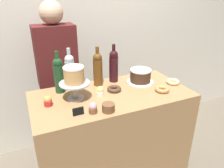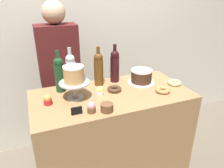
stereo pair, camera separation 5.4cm
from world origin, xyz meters
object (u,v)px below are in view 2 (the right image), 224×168
(cupcake_caramel, at_px, (48,100))
(cookie_stack, at_px, (107,107))
(wine_bottle_dark_red, at_px, (115,65))
(cake_stand_pedestal, at_px, (75,87))
(donut_maple, at_px, (163,90))
(donut_chocolate, at_px, (114,89))
(chocolate_round_cake, at_px, (141,76))
(wine_bottle_clear, at_px, (71,70))
(white_layer_cake, at_px, (74,74))
(cupcake_lemon, at_px, (100,91))
(wine_bottle_green, at_px, (59,74))
(price_sign_chalkboard, at_px, (77,111))
(wine_bottle_amber, at_px, (99,68))
(cupcake_strawberry, at_px, (91,108))
(barista_figure, at_px, (61,84))
(donut_glazed, at_px, (174,83))

(cupcake_caramel, height_order, cookie_stack, cupcake_caramel)
(wine_bottle_dark_red, height_order, cookie_stack, wine_bottle_dark_red)
(cake_stand_pedestal, bearing_deg, donut_maple, -12.72)
(cupcake_caramel, relative_size, donut_chocolate, 0.66)
(chocolate_round_cake, relative_size, wine_bottle_clear, 0.54)
(wine_bottle_dark_red, bearing_deg, white_layer_cake, -153.57)
(donut_maple, distance_m, cookie_stack, 0.51)
(cake_stand_pedestal, bearing_deg, cupcake_lemon, -5.72)
(cake_stand_pedestal, bearing_deg, wine_bottle_dark_red, 26.43)
(wine_bottle_green, height_order, price_sign_chalkboard, wine_bottle_green)
(white_layer_cake, height_order, wine_bottle_amber, wine_bottle_amber)
(cake_stand_pedestal, bearing_deg, cupcake_strawberry, -77.02)
(cupcake_lemon, xyz_separation_m, cupcake_caramel, (-0.38, 0.00, 0.00))
(wine_bottle_amber, height_order, cupcake_caramel, wine_bottle_amber)
(wine_bottle_clear, distance_m, barista_figure, 0.42)
(wine_bottle_clear, bearing_deg, chocolate_round_cake, -14.43)
(cake_stand_pedestal, bearing_deg, donut_glazed, -4.10)
(cupcake_strawberry, relative_size, donut_maple, 0.66)
(cake_stand_pedestal, xyz_separation_m, chocolate_round_cake, (0.59, 0.07, -0.02))
(chocolate_round_cake, xyz_separation_m, wine_bottle_amber, (-0.35, 0.10, 0.08))
(chocolate_round_cake, relative_size, barista_figure, 0.11)
(cupcake_strawberry, relative_size, price_sign_chalkboard, 1.06)
(wine_bottle_clear, bearing_deg, wine_bottle_green, -153.50)
(wine_bottle_clear, distance_m, wine_bottle_amber, 0.22)
(wine_bottle_green, bearing_deg, cookie_stack, -61.77)
(donut_chocolate, bearing_deg, wine_bottle_dark_red, 66.88)
(barista_figure, bearing_deg, cookie_stack, -77.72)
(cupcake_caramel, height_order, cupcake_strawberry, same)
(wine_bottle_green, xyz_separation_m, price_sign_chalkboard, (0.03, -0.39, -0.12))
(cake_stand_pedestal, relative_size, white_layer_cake, 1.50)
(donut_maple, bearing_deg, wine_bottle_dark_red, 127.57)
(wine_bottle_dark_red, bearing_deg, cookie_stack, -118.25)
(wine_bottle_dark_red, distance_m, barista_figure, 0.60)
(cupcake_caramel, bearing_deg, chocolate_round_cake, 6.51)
(cookie_stack, bearing_deg, cupcake_lemon, 81.93)
(wine_bottle_clear, relative_size, price_sign_chalkboard, 4.65)
(donut_glazed, relative_size, price_sign_chalkboard, 1.60)
(wine_bottle_dark_red, height_order, barista_figure, barista_figure)
(cupcake_strawberry, height_order, price_sign_chalkboard, cupcake_strawberry)
(chocolate_round_cake, xyz_separation_m, cookie_stack, (-0.44, -0.33, -0.04))
(cake_stand_pedestal, distance_m, cupcake_caramel, 0.20)
(cake_stand_pedestal, xyz_separation_m, donut_chocolate, (0.31, 0.01, -0.07))
(cupcake_strawberry, bearing_deg, barista_figure, 95.62)
(wine_bottle_dark_red, bearing_deg, wine_bottle_green, -176.96)
(donut_maple, bearing_deg, barista_figure, 134.20)
(white_layer_cake, bearing_deg, cupcake_lemon, -5.72)
(price_sign_chalkboard, distance_m, barista_figure, 0.78)
(cupcake_caramel, distance_m, donut_glazed, 1.03)
(wine_bottle_clear, height_order, cupcake_strawberry, wine_bottle_clear)
(donut_maple, xyz_separation_m, cookie_stack, (-0.50, -0.10, 0.01))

